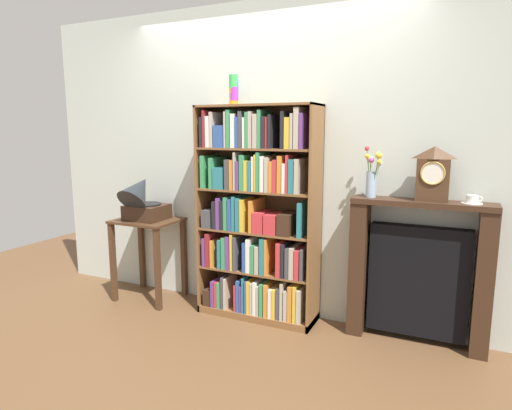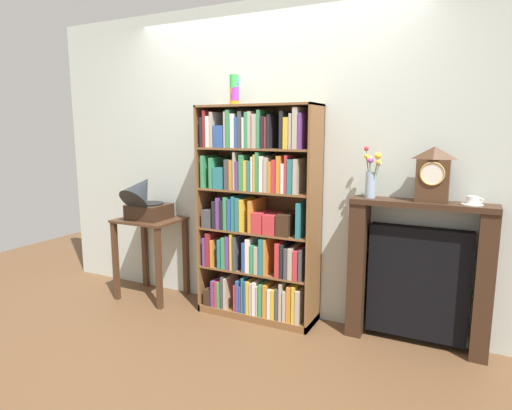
% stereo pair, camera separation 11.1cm
% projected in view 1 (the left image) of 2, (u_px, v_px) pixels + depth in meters
% --- Properties ---
extents(ground_plane, '(7.70, 6.40, 0.02)m').
position_uv_depth(ground_plane, '(253.00, 320.00, 3.66)').
color(ground_plane, brown).
extents(wall_back, '(4.70, 0.08, 2.60)m').
position_uv_depth(wall_back, '(277.00, 162.00, 3.67)').
color(wall_back, beige).
rests_on(wall_back, ground).
extents(bookshelf, '(1.00, 0.33, 1.76)m').
position_uv_depth(bookshelf, '(257.00, 219.00, 3.59)').
color(bookshelf, brown).
rests_on(bookshelf, ground).
extents(cup_stack, '(0.07, 0.08, 0.24)m').
position_uv_depth(cup_stack, '(234.00, 90.00, 3.54)').
color(cup_stack, orange).
rests_on(cup_stack, bookshelf).
extents(side_table_left, '(0.57, 0.46, 0.76)m').
position_uv_depth(side_table_left, '(148.00, 240.00, 4.04)').
color(side_table_left, '#472D1C').
rests_on(side_table_left, ground).
extents(gramophone, '(0.34, 0.45, 0.47)m').
position_uv_depth(gramophone, '(142.00, 199.00, 3.92)').
color(gramophone, '#382316').
rests_on(gramophone, side_table_left).
extents(fireplace_mantel, '(0.98, 0.22, 1.07)m').
position_uv_depth(fireplace_mantel, '(418.00, 273.00, 3.19)').
color(fireplace_mantel, '#382316').
rests_on(fireplace_mantel, ground).
extents(mantel_clock, '(0.21, 0.12, 0.38)m').
position_uv_depth(mantel_clock, '(433.00, 174.00, 3.03)').
color(mantel_clock, '#472D1C').
rests_on(mantel_clock, fireplace_mantel).
extents(flower_vase, '(0.14, 0.11, 0.38)m').
position_uv_depth(flower_vase, '(372.00, 176.00, 3.20)').
color(flower_vase, '#99B2D1').
rests_on(flower_vase, fireplace_mantel).
extents(teacup_with_saucer, '(0.14, 0.14, 0.06)m').
position_uv_depth(teacup_with_saucer, '(472.00, 200.00, 2.95)').
color(teacup_with_saucer, white).
rests_on(teacup_with_saucer, fireplace_mantel).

